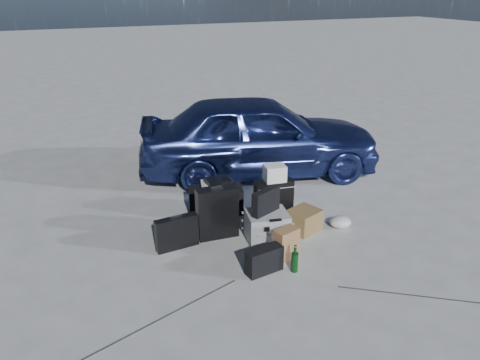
% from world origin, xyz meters
% --- Properties ---
extents(ground, '(60.00, 60.00, 0.00)m').
position_xyz_m(ground, '(0.00, 0.00, 0.00)').
color(ground, beige).
rests_on(ground, ground).
extents(car, '(3.93, 2.41, 1.25)m').
position_xyz_m(car, '(0.85, 2.35, 0.63)').
color(car, '#30408B').
rests_on(car, ground).
extents(pelican_case, '(0.54, 0.47, 0.35)m').
position_xyz_m(pelican_case, '(0.02, 0.39, 0.17)').
color(pelican_case, '#B0B3B6').
rests_on(pelican_case, ground).
extents(laptop_bag, '(0.39, 0.23, 0.29)m').
position_xyz_m(laptop_bag, '(0.00, 0.41, 0.49)').
color(laptop_bag, black).
rests_on(laptop_bag, pelican_case).
extents(briefcase, '(0.50, 0.15, 0.39)m').
position_xyz_m(briefcase, '(-1.01, 0.63, 0.19)').
color(briefcase, black).
rests_on(briefcase, ground).
extents(suitcase_left, '(0.50, 0.21, 0.63)m').
position_xyz_m(suitcase_left, '(-0.49, 0.69, 0.31)').
color(suitcase_left, black).
rests_on(suitcase_left, ground).
extents(suitcase_right, '(0.50, 0.25, 0.57)m').
position_xyz_m(suitcase_right, '(0.28, 0.75, 0.29)').
color(suitcase_right, black).
rests_on(suitcase_right, ground).
extents(white_carton, '(0.28, 0.24, 0.20)m').
position_xyz_m(white_carton, '(0.29, 0.75, 0.67)').
color(white_carton, white).
rests_on(white_carton, suitcase_right).
extents(duffel_bag, '(0.75, 0.48, 0.35)m').
position_xyz_m(duffel_bag, '(-0.28, 1.30, 0.17)').
color(duffel_bag, black).
rests_on(duffel_bag, ground).
extents(flat_box_white, '(0.46, 0.39, 0.07)m').
position_xyz_m(flat_box_white, '(-0.26, 1.30, 0.38)').
color(flat_box_white, white).
rests_on(flat_box_white, duffel_bag).
extents(flat_box_black, '(0.31, 0.23, 0.06)m').
position_xyz_m(flat_box_black, '(-0.25, 1.29, 0.45)').
color(flat_box_black, black).
rests_on(flat_box_black, flat_box_white).
extents(kraft_bag, '(0.29, 0.22, 0.35)m').
position_xyz_m(kraft_bag, '(0.03, -0.05, 0.18)').
color(kraft_bag, '#A67548').
rests_on(kraft_bag, ground).
extents(cardboard_box, '(0.45, 0.42, 0.27)m').
position_xyz_m(cardboard_box, '(0.53, 0.41, 0.13)').
color(cardboard_box, olive).
rests_on(cardboard_box, ground).
extents(plastic_bag, '(0.33, 0.30, 0.15)m').
position_xyz_m(plastic_bag, '(0.99, 0.29, 0.07)').
color(plastic_bag, silver).
rests_on(plastic_bag, ground).
extents(messenger_bag, '(0.42, 0.20, 0.28)m').
position_xyz_m(messenger_bag, '(-0.32, -0.20, 0.14)').
color(messenger_bag, black).
rests_on(messenger_bag, ground).
extents(green_bottle, '(0.10, 0.10, 0.30)m').
position_xyz_m(green_bottle, '(-0.02, -0.32, 0.15)').
color(green_bottle, black).
rests_on(green_bottle, ground).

